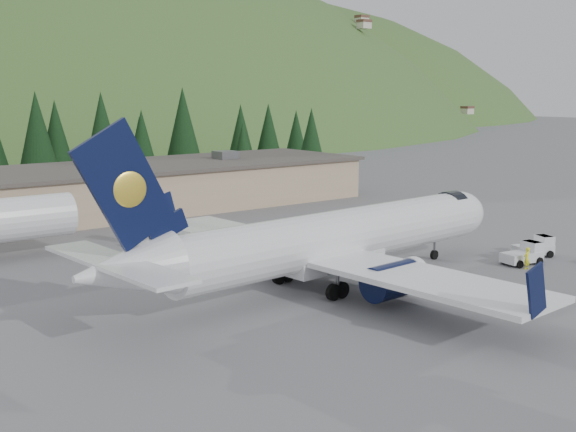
# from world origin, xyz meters

# --- Properties ---
(ground) EXTENTS (600.00, 600.00, 0.00)m
(ground) POSITION_xyz_m (0.00, 0.00, 0.00)
(ground) COLOR slate
(airliner) EXTENTS (36.41, 34.17, 12.08)m
(airliner) POSITION_xyz_m (-1.06, -0.08, 3.22)
(airliner) COLOR white
(airliner) RESTS_ON ground
(baggage_tug_a) EXTENTS (3.43, 2.35, 1.72)m
(baggage_tug_a) POSITION_xyz_m (15.35, -4.59, 0.77)
(baggage_tug_a) COLOR silver
(baggage_tug_a) RESTS_ON ground
(baggage_tug_b) EXTENTS (3.50, 2.73, 1.68)m
(baggage_tug_b) POSITION_xyz_m (18.40, -3.61, 0.75)
(baggage_tug_b) COLOR silver
(baggage_tug_b) RESTS_ON ground
(terminal_building) EXTENTS (71.00, 17.00, 6.10)m
(terminal_building) POSITION_xyz_m (-5.01, 38.00, 2.62)
(terminal_building) COLOR tan
(terminal_building) RESTS_ON ground
(ramp_worker) EXTENTS (0.66, 0.47, 1.70)m
(ramp_worker) POSITION_xyz_m (13.99, -5.71, 0.85)
(ramp_worker) COLOR yellow
(ramp_worker) RESTS_ON ground
(hills) EXTENTS (614.00, 330.00, 300.00)m
(hills) POSITION_xyz_m (53.34, 207.38, -82.80)
(hills) COLOR #395422
(hills) RESTS_ON ground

